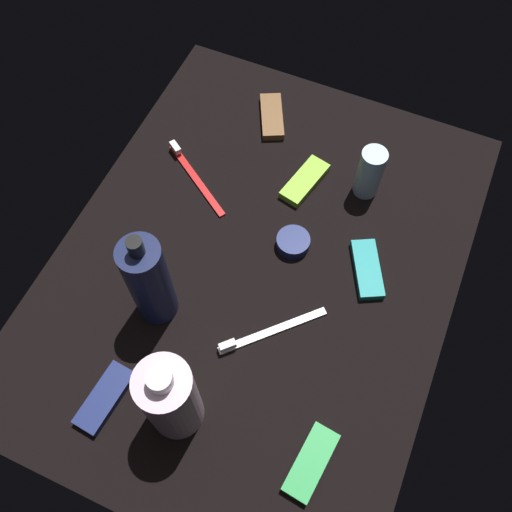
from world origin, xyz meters
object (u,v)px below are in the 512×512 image
Objects in this scene: lotion_bottle at (149,281)px; snack_bar_lime at (305,181)px; snack_bar_navy at (105,398)px; toothbrush_white at (266,332)px; snack_bar_teal at (367,269)px; deodorant_stick at (370,173)px; bodywash_bottle at (170,399)px; snack_bar_brown at (272,117)px; cream_tin_left at (293,242)px; snack_bar_green at (311,463)px; toothbrush_red at (193,174)px.

snack_bar_lime is at bearing -21.98° from lotion_bottle.
snack_bar_navy is (-16.19, 0.19, -8.69)cm from lotion_bottle.
toothbrush_white is 19.86cm from snack_bar_teal.
lotion_bottle is 2.05× the size of snack_bar_lime.
toothbrush_white is at bearing -157.28° from snack_bar_lime.
lotion_bottle reaches higher than deodorant_stick.
deodorant_stick is at bearing -9.76° from toothbrush_white.
bodywash_bottle is 1.85× the size of snack_bar_teal.
deodorant_stick is 23.42cm from snack_bar_brown.
bodywash_bottle reaches higher than toothbrush_white.
snack_bar_green is at bearing -154.11° from cream_tin_left.
lotion_bottle is 35.38cm from snack_bar_teal.
toothbrush_red is at bearing 13.60° from snack_bar_navy.
lotion_bottle is 43.75cm from snack_bar_brown.
snack_bar_teal is at bearing -99.41° from toothbrush_red.
cream_tin_left is at bearing 154.23° from deodorant_stick.
snack_bar_green is (-12.53, -30.72, -8.69)cm from lotion_bottle.
cream_tin_left is (-23.96, -13.91, 0.30)cm from snack_bar_brown.
cream_tin_left is at bearing 32.48° from snack_bar_green.
snack_bar_teal is (19.19, -28.43, -8.69)cm from lotion_bottle.
deodorant_stick reaches higher than toothbrush_white.
toothbrush_white is at bearing -81.59° from lotion_bottle.
lotion_bottle reaches higher than snack_bar_green.
snack_bar_green is at bearing -112.19° from lotion_bottle.
toothbrush_white is 16.43cm from cream_tin_left.
snack_bar_lime is (31.45, -12.70, -8.69)cm from lotion_bottle.
toothbrush_red is (38.65, 16.78, -8.12)cm from bodywash_bottle.
lotion_bottle reaches higher than toothbrush_white.
deodorant_stick reaches higher than snack_bar_green.
bodywash_bottle reaches higher than snack_bar_green.
bodywash_bottle is 57.83cm from snack_bar_brown.
deodorant_stick is at bearing -7.97° from snack_bar_teal.
lotion_bottle is at bearing -165.97° from toothbrush_red.
lotion_bottle is at bearing 171.24° from snack_bar_lime.
snack_bar_green is (1.19, -20.16, -7.98)cm from bodywash_bottle.
snack_bar_brown is 62.59cm from snack_bar_green.
lotion_bottle is 2.10× the size of deodorant_stick.
snack_bar_teal is at bearing -88.68° from cream_tin_left.
toothbrush_red reaches higher than snack_bar_navy.
toothbrush_white and cream_tin_left have the same top height.
cream_tin_left is at bearing -154.35° from snack_bar_lime.
toothbrush_red is 1.50× the size of snack_bar_teal.
toothbrush_red and toothbrush_white have the same top height.
bodywash_bottle reaches higher than deodorant_stick.
lotion_bottle is 25.81cm from cream_tin_left.
deodorant_stick is at bearing -137.47° from snack_bar_brown.
snack_bar_navy is at bearing 155.95° from cream_tin_left.
snack_bar_teal is at bearing -160.58° from deodorant_stick.
snack_bar_navy is at bearing 102.99° from bodywash_bottle.
snack_bar_lime is at bearing -161.96° from snack_bar_brown.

